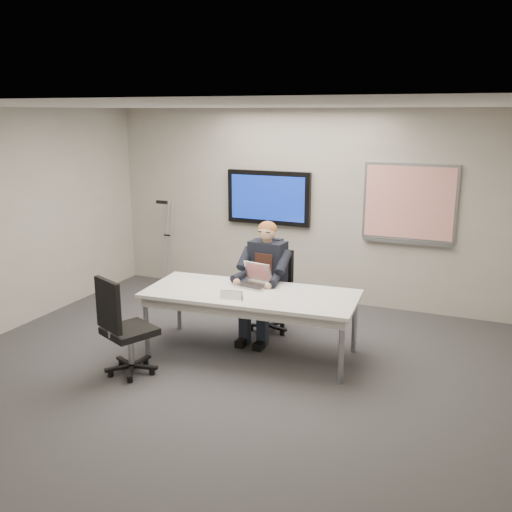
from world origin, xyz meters
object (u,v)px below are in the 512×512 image
at_px(conference_table, 251,299).
at_px(laptop, 255,280).
at_px(office_chair_near, 126,344).
at_px(seated_person, 262,292).
at_px(office_chair_far, 271,306).

height_order(conference_table, laptop, laptop).
bearing_deg(office_chair_near, conference_table, -109.94).
xyz_separation_m(seated_person, laptop, (0.01, -0.24, 0.23)).
distance_m(seated_person, laptop, 0.33).
bearing_deg(conference_table, laptop, 98.78).
relative_size(conference_table, laptop, 6.05).
xyz_separation_m(office_chair_near, seated_person, (0.93, 1.53, 0.24)).
bearing_deg(seated_person, office_chair_far, 92.02).
distance_m(conference_table, office_chair_far, 0.84).
relative_size(office_chair_near, laptop, 2.66).
xyz_separation_m(office_chair_far, laptop, (-0.00, -0.50, 0.48)).
xyz_separation_m(office_chair_near, laptop, (0.94, 1.29, 0.47)).
relative_size(office_chair_far, office_chair_near, 0.97).
bearing_deg(laptop, seated_person, 103.95).
bearing_deg(office_chair_far, laptop, -74.29).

